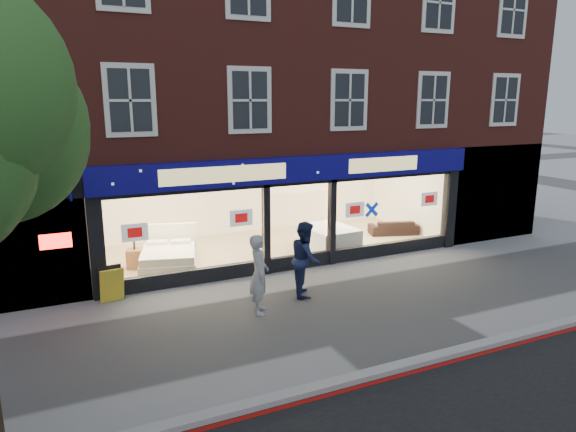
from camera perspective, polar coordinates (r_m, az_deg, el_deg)
ground at (r=12.60m, az=7.51°, el=-9.79°), size 120.00×120.00×0.00m
kerb_line at (r=10.38m, az=16.98°, el=-15.45°), size 60.00×0.10×0.01m
kerb_stone at (r=10.49m, az=16.26°, el=-14.76°), size 60.00×0.25×0.12m
showroom_floor at (r=16.99m, az=-1.96°, el=-3.48°), size 11.00×4.50×0.10m
building at (r=17.96m, az=-4.38°, el=18.71°), size 19.00×8.26×10.30m
display_bed at (r=15.21m, az=-13.12°, el=-4.40°), size 2.01×2.26×1.08m
bedside_table at (r=15.37m, az=-16.63°, el=-4.55°), size 0.56×0.56×0.55m
mattress_stack at (r=16.66m, az=4.51°, el=-2.42°), size 1.54×1.89×0.70m
sofa at (r=18.76m, az=11.63°, el=-1.21°), size 1.85×1.17×0.51m
a_board at (r=13.27m, az=-19.01°, el=-7.18°), size 0.62×0.45×0.88m
pedestrian_grey at (r=11.80m, az=-3.23°, el=-6.46°), size 0.62×0.78×1.86m
pedestrian_blue at (r=12.85m, az=1.96°, el=-4.75°), size 1.00×1.12×1.89m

